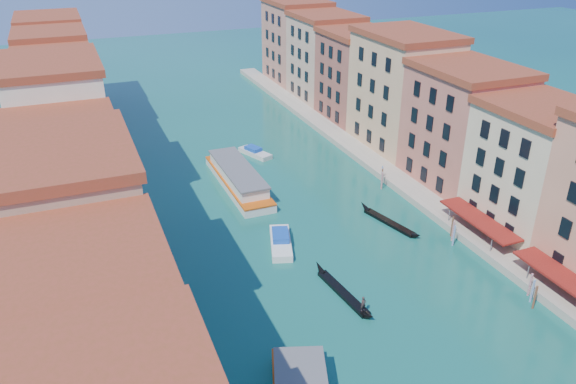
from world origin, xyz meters
The scene contains 9 objects.
left_bank_palazzos centered at (-26.00, 64.68, 9.71)m, with size 12.80×128.40×21.00m.
right_bank_palazzos centered at (30.00, 65.00, 9.75)m, with size 12.80×128.40×21.00m.
quay centered at (22.00, 65.00, 0.50)m, with size 4.00×140.00×1.00m, color #A39B84.
mooring_poles_right centered at (19.10, 28.80, 1.30)m, with size 1.44×54.24×3.20m.
vaporetto_far centered at (-1.85, 66.27, 1.42)m, with size 5.02×21.31×3.16m.
gondola_fore centered at (0.60, 34.81, 0.40)m, with size 2.25×12.01×2.39m.
gondola_far centered at (13.80, 47.15, 0.34)m, with size 3.75×11.67×1.68m.
motorboat_mid centered at (-2.07, 47.18, 0.65)m, with size 4.85×8.42×1.66m.
motorboat_far centered at (4.71, 77.58, 0.56)m, with size 4.58×7.23×1.43m.
Camera 1 is at (-24.15, -10.57, 37.84)m, focal length 35.00 mm.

